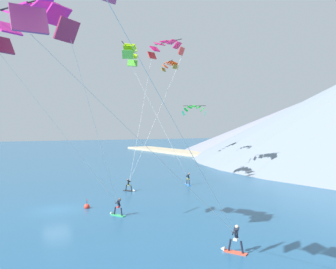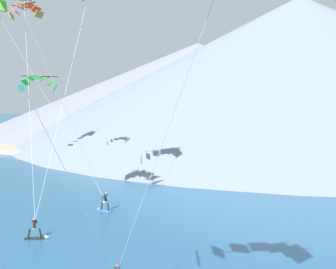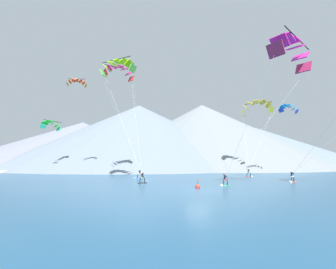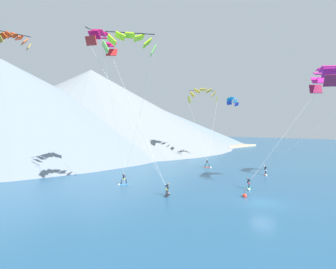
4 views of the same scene
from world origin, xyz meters
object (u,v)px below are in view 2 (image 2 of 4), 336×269
object	(u,v)px
kitesurfer_near_trail	(38,233)
parafoil_kite_distant_mid_solo	(39,82)
parafoil_kite_distant_high_outer	(25,10)
kitesurfer_far_left	(103,205)

from	to	relation	value
kitesurfer_near_trail	parafoil_kite_distant_mid_solo	xyz separation A→B (m)	(-21.52, 24.56, 11.73)
kitesurfer_near_trail	parafoil_kite_distant_high_outer	xyz separation A→B (m)	(-13.32, 13.55, 18.96)
parafoil_kite_distant_high_outer	parafoil_kite_distant_mid_solo	distance (m)	15.51
kitesurfer_near_trail	parafoil_kite_distant_high_outer	world-z (taller)	parafoil_kite_distant_high_outer
kitesurfer_near_trail	kitesurfer_far_left	size ratio (longest dim) A/B	0.95
kitesurfer_near_trail	parafoil_kite_distant_high_outer	bearing A→B (deg)	134.51
kitesurfer_far_left	parafoil_kite_distant_high_outer	size ratio (longest dim) A/B	0.44
kitesurfer_far_left	parafoil_kite_distant_high_outer	bearing A→B (deg)	160.30
kitesurfer_far_left	parafoil_kite_distant_mid_solo	world-z (taller)	parafoil_kite_distant_mid_solo
kitesurfer_near_trail	parafoil_kite_distant_mid_solo	size ratio (longest dim) A/B	0.31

